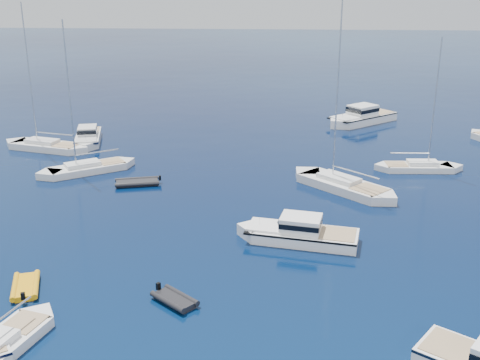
% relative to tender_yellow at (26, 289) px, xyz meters
% --- Properties ---
extents(motor_cruiser_centre, '(10.10, 4.75, 2.55)m').
position_rel_tender_yellow_xyz_m(motor_cruiser_centre, '(17.14, 8.26, 0.00)').
color(motor_cruiser_centre, white).
rests_on(motor_cruiser_centre, ground).
extents(motor_cruiser_distant, '(11.26, 10.36, 3.08)m').
position_rel_tender_yellow_xyz_m(motor_cruiser_distant, '(26.47, 45.87, 0.00)').
color(motor_cruiser_distant, white).
rests_on(motor_cruiser_distant, ground).
extents(motor_cruiser_horizon, '(4.91, 9.55, 2.40)m').
position_rel_tender_yellow_xyz_m(motor_cruiser_horizon, '(-6.85, 33.99, 0.00)').
color(motor_cruiser_horizon, silver).
rests_on(motor_cruiser_horizon, ground).
extents(sailboat_mid_r, '(10.93, 10.71, 17.86)m').
position_rel_tender_yellow_xyz_m(sailboat_mid_r, '(21.55, 19.70, 0.00)').
color(sailboat_mid_r, silver).
rests_on(sailboat_mid_r, ground).
extents(sailboat_mid_l, '(10.19, 8.19, 15.42)m').
position_rel_tender_yellow_xyz_m(sailboat_mid_l, '(-3.48, 23.12, 0.00)').
color(sailboat_mid_l, silver).
rests_on(sailboat_mid_l, ground).
extents(sailboat_centre, '(9.40, 2.85, 13.67)m').
position_rel_tender_yellow_xyz_m(sailboat_centre, '(29.73, 25.89, 0.00)').
color(sailboat_centre, white).
rests_on(sailboat_centre, ground).
extents(sailboat_far_l, '(11.68, 5.72, 16.62)m').
position_rel_tender_yellow_xyz_m(sailboat_far_l, '(-10.66, 30.75, 0.00)').
color(sailboat_far_l, silver).
rests_on(sailboat_far_l, ground).
extents(tender_yellow, '(2.98, 3.93, 0.95)m').
position_rel_tender_yellow_xyz_m(tender_yellow, '(0.00, 0.00, 0.00)').
color(tender_yellow, orange).
rests_on(tender_yellow, ground).
extents(tender_grey_near, '(3.47, 3.31, 0.95)m').
position_rel_tender_yellow_xyz_m(tender_grey_near, '(9.56, -0.92, 0.00)').
color(tender_grey_near, black).
rests_on(tender_grey_near, ground).
extents(tender_grey_far, '(4.72, 3.28, 0.95)m').
position_rel_tender_yellow_xyz_m(tender_grey_far, '(2.39, 19.76, 0.00)').
color(tender_grey_far, black).
rests_on(tender_grey_far, ground).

